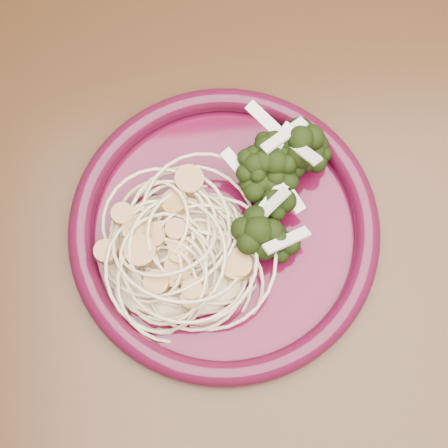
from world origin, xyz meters
TOP-DOWN VIEW (x-y plane):
  - dining_table at (0.00, 0.00)m, footprint 1.20×0.80m
  - dinner_plate at (0.05, 0.03)m, footprint 0.35×0.35m
  - spaghetti_pile at (0.01, 0.01)m, footprint 0.17×0.16m
  - scallop_cluster at (0.01, 0.01)m, footprint 0.16×0.16m
  - broccoli_pile at (0.10, 0.05)m, footprint 0.13×0.15m
  - onion_garnish at (0.10, 0.05)m, footprint 0.09×0.10m

SIDE VIEW (x-z plane):
  - dining_table at x=0.00m, z-range 0.28..1.03m
  - dinner_plate at x=0.05m, z-range 0.75..0.77m
  - spaghetti_pile at x=0.01m, z-range 0.76..0.79m
  - broccoli_pile at x=0.10m, z-range 0.76..0.80m
  - scallop_cluster at x=0.01m, z-range 0.79..0.83m
  - onion_garnish at x=0.10m, z-range 0.78..0.83m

